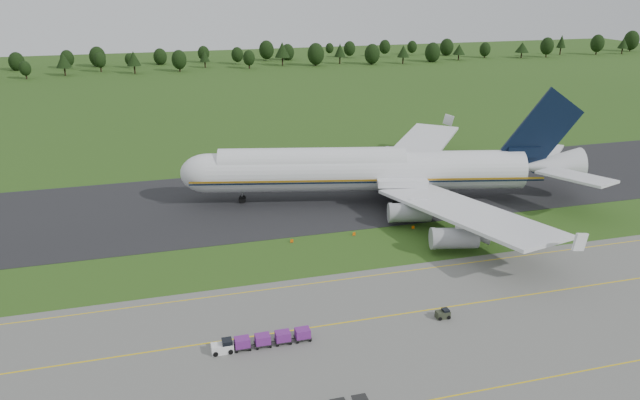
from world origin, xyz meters
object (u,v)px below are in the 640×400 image
object	(u,v)px
utility_cart	(443,315)
edge_markers	(354,234)
aircraft	(374,170)
baggage_train	(260,340)

from	to	relation	value
utility_cart	edge_markers	world-z (taller)	utility_cart
aircraft	utility_cart	bearing A→B (deg)	-98.72
aircraft	baggage_train	bearing A→B (deg)	-124.73
aircraft	edge_markers	xyz separation A→B (m)	(-9.60, -16.24, -6.36)
aircraft	edge_markers	distance (m)	19.91
utility_cart	aircraft	bearing A→B (deg)	81.28
edge_markers	baggage_train	bearing A→B (deg)	-126.80
baggage_train	edge_markers	distance (m)	37.89
aircraft	utility_cart	world-z (taller)	aircraft
aircraft	baggage_train	distance (m)	56.97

